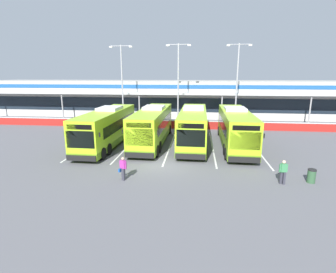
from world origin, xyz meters
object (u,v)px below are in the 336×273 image
object	(u,v)px
coach_bus_right_centre	(235,128)
pedestrian_in_dark_coat	(283,171)
coach_bus_centre	(193,127)
lamp_post_east	(237,80)
litter_bin	(311,176)
lamp_post_centre	(178,80)
lamp_post_west	(122,80)
pedestrian_with_handbag	(123,168)
coach_bus_left_centre	(153,126)
coach_bus_leftmost	(107,128)

from	to	relation	value
coach_bus_right_centre	pedestrian_in_dark_coat	distance (m)	9.44
coach_bus_centre	lamp_post_east	world-z (taller)	lamp_post_east
litter_bin	lamp_post_centre	bearing A→B (deg)	119.03
coach_bus_centre	lamp_post_west	size ratio (longest dim) A/B	1.11
pedestrian_with_handbag	lamp_post_east	distance (m)	23.29
coach_bus_right_centre	coach_bus_left_centre	bearing A→B (deg)	178.61
coach_bus_centre	coach_bus_right_centre	distance (m)	4.21
coach_bus_right_centre	pedestrian_with_handbag	size ratio (longest dim) A/B	7.52
lamp_post_centre	coach_bus_centre	bearing A→B (deg)	-76.52
lamp_post_centre	pedestrian_with_handbag	bearing A→B (deg)	-96.63
lamp_post_west	lamp_post_east	xyz separation A→B (m)	(15.92, -0.14, 0.00)
coach_bus_centre	litter_bin	distance (m)	12.20
pedestrian_with_handbag	litter_bin	world-z (taller)	pedestrian_with_handbag
lamp_post_east	litter_bin	bearing A→B (deg)	-82.92
coach_bus_right_centre	coach_bus_leftmost	bearing A→B (deg)	-175.27
coach_bus_left_centre	pedestrian_with_handbag	xyz separation A→B (m)	(-0.35, -9.91, -0.93)
coach_bus_left_centre	lamp_post_centre	distance (m)	10.74
coach_bus_right_centre	litter_bin	xyz separation A→B (m)	(3.83, -8.77, -1.32)
pedestrian_in_dark_coat	coach_bus_leftmost	bearing A→B (deg)	150.87
pedestrian_in_dark_coat	coach_bus_centre	bearing A→B (deg)	122.34
pedestrian_in_dark_coat	lamp_post_west	bearing A→B (deg)	129.39
coach_bus_leftmost	coach_bus_left_centre	bearing A→B (deg)	15.96
lamp_post_west	lamp_post_east	size ratio (longest dim) A/B	1.00
coach_bus_leftmost	coach_bus_left_centre	world-z (taller)	same
coach_bus_centre	lamp_post_west	bearing A→B (deg)	134.85
lamp_post_west	pedestrian_in_dark_coat	bearing A→B (deg)	-50.61
coach_bus_centre	coach_bus_right_centre	world-z (taller)	same
lamp_post_east	coach_bus_left_centre	bearing A→B (deg)	-133.47
lamp_post_centre	lamp_post_west	bearing A→B (deg)	173.44
coach_bus_leftmost	lamp_post_east	distance (m)	18.89
coach_bus_leftmost	lamp_post_centre	size ratio (longest dim) A/B	1.11
lamp_post_west	litter_bin	xyz separation A→B (m)	(18.32, -19.45, -5.82)
pedestrian_in_dark_coat	lamp_post_west	distance (m)	26.30
coach_bus_left_centre	coach_bus_right_centre	bearing A→B (deg)	-1.39
coach_bus_centre	lamp_post_centre	size ratio (longest dim) A/B	1.11
coach_bus_centre	lamp_post_east	xyz separation A→B (m)	(5.62, 10.21, 4.50)
lamp_post_east	lamp_post_west	bearing A→B (deg)	179.50
pedestrian_with_handbag	lamp_post_centre	bearing A→B (deg)	83.37
coach_bus_leftmost	pedestrian_in_dark_coat	world-z (taller)	coach_bus_leftmost
coach_bus_left_centre	litter_bin	bearing A→B (deg)	-36.33
pedestrian_in_dark_coat	litter_bin	distance (m)	2.07
coach_bus_left_centre	litter_bin	size ratio (longest dim) A/B	13.10
pedestrian_with_handbag	lamp_post_east	xyz separation A→B (m)	(10.15, 20.25, 5.43)
coach_bus_leftmost	pedestrian_with_handbag	bearing A→B (deg)	-64.85
pedestrian_with_handbag	coach_bus_left_centre	bearing A→B (deg)	88.00
pedestrian_in_dark_coat	coach_bus_right_centre	bearing A→B (deg)	101.33
pedestrian_with_handbag	litter_bin	distance (m)	12.59
coach_bus_leftmost	coach_bus_centre	world-z (taller)	same
lamp_post_west	litter_bin	distance (m)	27.35
lamp_post_centre	lamp_post_east	distance (m)	7.92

